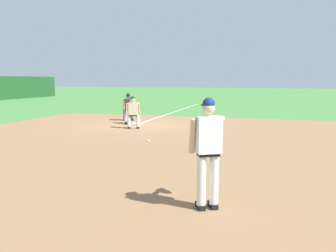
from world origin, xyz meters
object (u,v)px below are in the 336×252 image
object	(u,v)px
pitcher	(208,146)
first_baseman	(132,109)
baseball	(148,141)
baserunner	(133,111)
umpire	(128,106)
first_base_bag	(136,124)

from	to	relation	value
pitcher	first_baseman	bearing A→B (deg)	29.46
baseball	baserunner	world-z (taller)	baserunner
baseball	pitcher	distance (m)	6.23
baseball	first_baseman	xyz separation A→B (m)	(4.17, 2.36, 0.69)
first_baseman	umpire	bearing A→B (deg)	31.51
first_base_bag	pitcher	bearing A→B (deg)	-151.25
baseball	baserunner	distance (m)	3.36
pitcher	baserunner	xyz separation A→B (m)	(8.13, 4.74, -0.27)
baseball	umpire	bearing A→B (deg)	29.96
first_base_bag	first_baseman	world-z (taller)	first_baseman
first_base_bag	baserunner	distance (m)	1.40
first_base_bag	umpire	xyz separation A→B (m)	(1.50, 1.06, 0.75)
first_baseman	umpire	xyz separation A→B (m)	(1.25, 0.77, 0.06)
umpire	first_base_bag	bearing A→B (deg)	-144.82
first_base_bag	baserunner	world-z (taller)	baserunner
pitcher	baserunner	bearing A→B (deg)	30.28
baserunner	umpire	world-z (taller)	same
first_baseman	first_base_bag	bearing A→B (deg)	-130.77
first_base_bag	baserunner	xyz separation A→B (m)	(-1.14, -0.34, 0.75)
pitcher	baserunner	size ratio (longest dim) A/B	1.27
first_base_bag	baseball	bearing A→B (deg)	-152.21
baseball	first_base_bag	bearing A→B (deg)	27.79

